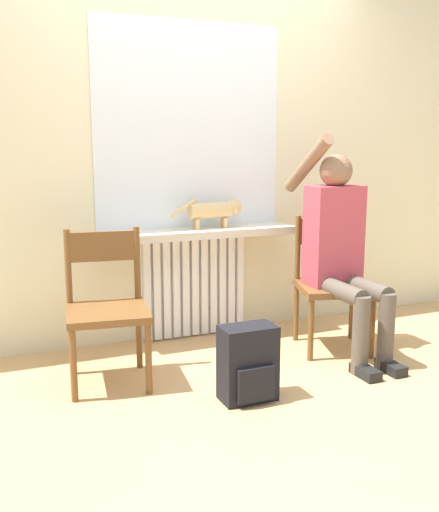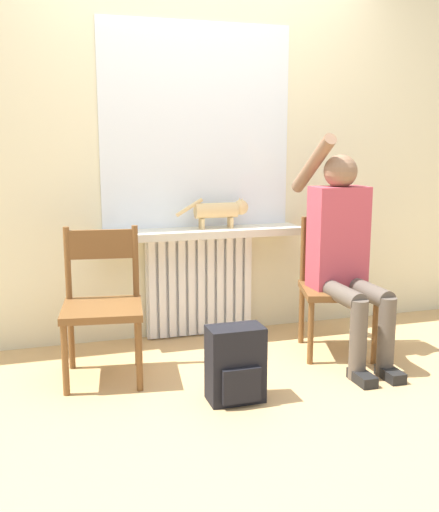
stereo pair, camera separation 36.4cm
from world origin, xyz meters
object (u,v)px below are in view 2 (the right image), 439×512
person (345,249)px  cat (222,210)px  chair_left (102,303)px  chair_right (336,285)px  backpack (236,365)px

person → cat: bearing=134.8°
chair_left → person: 1.48m
chair_left → cat: bearing=37.8°
chair_right → person: bearing=-79.2°
backpack → chair_right: bearing=32.1°
person → cat: size_ratio=2.75×
person → backpack: (-0.84, -0.43, -0.49)m
person → backpack: person is taller
chair_right → cat: cat is taller
chair_right → person: person is taller
chair_right → cat: size_ratio=1.70×
backpack → cat: bearing=76.6°
chair_left → cat: 1.08m
cat → backpack: (-0.24, -1.03, -0.68)m
cat → backpack: cat is taller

